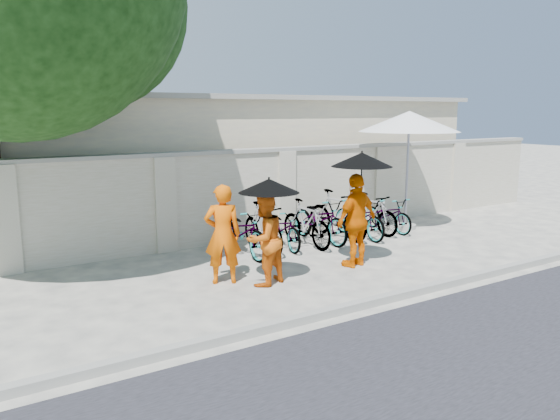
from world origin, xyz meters
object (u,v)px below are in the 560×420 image
monk_center (264,239)px  patio_umbrella (409,123)px  monk_right (357,220)px  monk_left (223,234)px

monk_center → patio_umbrella: (5.30, 1.96, 1.84)m
monk_right → monk_center: bearing=-10.3°
monk_left → monk_right: bearing=-166.0°
monk_right → patio_umbrella: 4.15m
patio_umbrella → monk_left: bearing=-165.6°
monk_center → monk_right: monk_right is taller
monk_center → patio_umbrella: size_ratio=0.54×
monk_left → monk_right: size_ratio=0.96×
monk_left → patio_umbrella: 6.29m
monk_left → monk_right: monk_right is taller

